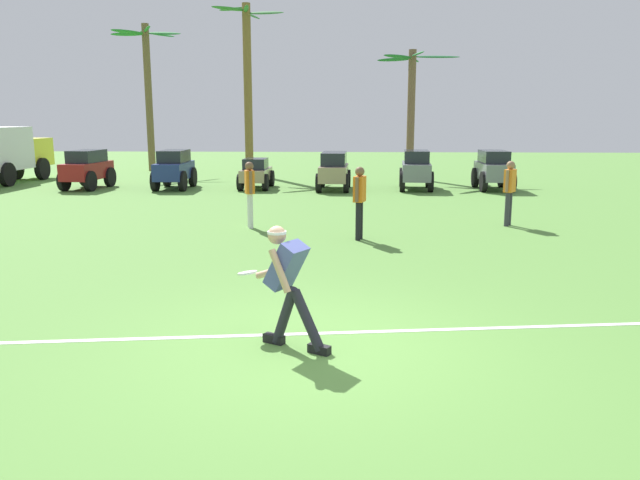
% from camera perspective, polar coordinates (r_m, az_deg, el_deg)
% --- Properties ---
extents(ground_plane, '(80.00, 80.00, 0.00)m').
position_cam_1_polar(ground_plane, '(7.25, 0.00, -9.77)').
color(ground_plane, '#598D3D').
extents(field_line_paint, '(23.33, 3.21, 0.01)m').
position_cam_1_polar(field_line_paint, '(7.68, 0.16, -8.51)').
color(field_line_paint, white).
rests_on(field_line_paint, ground_plane).
extents(frisbee_thrower, '(0.93, 0.79, 1.39)m').
position_cam_1_polar(frisbee_thrower, '(7.04, -3.00, -3.66)').
color(frisbee_thrower, '#23232D').
rests_on(frisbee_thrower, ground_plane).
extents(frisbee_in_flight, '(0.34, 0.34, 0.07)m').
position_cam_1_polar(frisbee_in_flight, '(7.64, -6.65, -2.99)').
color(frisbee_in_flight, white).
extents(teammate_near_sideline, '(0.29, 0.49, 1.56)m').
position_cam_1_polar(teammate_near_sideline, '(13.26, 3.63, 4.03)').
color(teammate_near_sideline, black).
rests_on(teammate_near_sideline, ground_plane).
extents(teammate_midfield, '(0.29, 0.49, 1.56)m').
position_cam_1_polar(teammate_midfield, '(14.78, -6.45, 4.72)').
color(teammate_midfield, silver).
rests_on(teammate_midfield, ground_plane).
extents(teammate_deep, '(0.35, 0.46, 1.56)m').
position_cam_1_polar(teammate_deep, '(15.63, 16.94, 4.66)').
color(teammate_deep, '#33333D').
rests_on(teammate_deep, ground_plane).
extents(parked_car_slot_a, '(1.33, 2.42, 1.40)m').
position_cam_1_polar(parked_car_slot_a, '(24.37, -20.52, 6.16)').
color(parked_car_slot_a, maroon).
rests_on(parked_car_slot_a, ground_plane).
extents(parked_car_slot_b, '(1.19, 2.36, 1.40)m').
position_cam_1_polar(parked_car_slot_b, '(23.44, -13.19, 6.40)').
color(parked_car_slot_b, navy).
rests_on(parked_car_slot_b, ground_plane).
extents(parked_car_slot_c, '(1.11, 2.21, 1.10)m').
position_cam_1_polar(parked_car_slot_c, '(23.05, -5.87, 6.11)').
color(parked_car_slot_c, '#998466').
rests_on(parked_car_slot_c, ground_plane).
extents(parked_car_slot_d, '(1.22, 2.43, 1.34)m').
position_cam_1_polar(parked_car_slot_d, '(22.53, 1.28, 6.45)').
color(parked_car_slot_d, '#998466').
rests_on(parked_car_slot_d, ground_plane).
extents(parked_car_slot_e, '(1.32, 2.41, 1.40)m').
position_cam_1_polar(parked_car_slot_e, '(22.89, 8.78, 6.45)').
color(parked_car_slot_e, slate).
rests_on(parked_car_slot_e, ground_plane).
extents(parked_car_slot_f, '(1.19, 2.36, 1.40)m').
position_cam_1_polar(parked_car_slot_f, '(23.43, 15.57, 6.28)').
color(parked_car_slot_f, slate).
rests_on(parked_car_slot_f, ground_plane).
extents(palm_tree_far_left, '(3.31, 3.61, 6.86)m').
position_cam_1_polar(palm_tree_far_left, '(31.54, -15.45, 13.51)').
color(palm_tree_far_left, brown).
rests_on(palm_tree_far_left, ground_plane).
extents(palm_tree_left_of_centre, '(3.06, 3.16, 7.45)m').
position_cam_1_polar(palm_tree_left_of_centre, '(28.82, -6.64, 14.30)').
color(palm_tree_left_of_centre, brown).
rests_on(palm_tree_left_of_centre, ground_plane).
extents(palm_tree_right_of_centre, '(3.47, 3.46, 5.31)m').
position_cam_1_polar(palm_tree_right_of_centre, '(26.94, 8.36, 12.42)').
color(palm_tree_right_of_centre, brown).
rests_on(palm_tree_right_of_centre, ground_plane).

